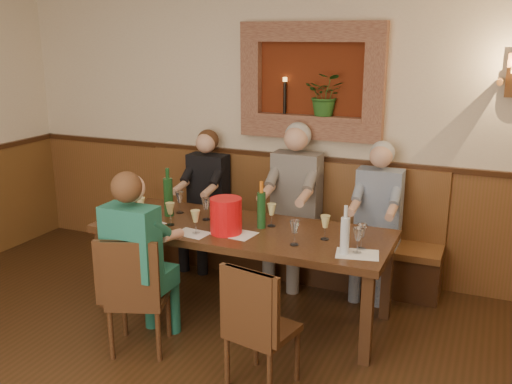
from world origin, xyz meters
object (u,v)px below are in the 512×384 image
chair_near_left (140,316)px  chair_near_right (261,351)px  water_bottle (345,235)px  wine_bottle_green_b (168,196)px  spittoon_bucket (226,216)px  person_bench_left (205,210)px  person_bench_right (375,232)px  person_chair_front (140,276)px  bench (282,240)px  dining_table (242,237)px  person_bench_mid (293,216)px  wine_bottle_green_a (261,209)px

chair_near_left → chair_near_right: (1.00, -0.08, -0.01)m
water_bottle → wine_bottle_green_b: bearing=170.3°
chair_near_left → spittoon_bucket: (0.39, 0.67, 0.63)m
spittoon_bucket → person_bench_left: bearing=126.2°
person_bench_right → water_bottle: 1.12m
person_chair_front → wine_bottle_green_b: 0.94m
bench → chair_near_left: bearing=-104.5°
bench → person_bench_left: bearing=-172.6°
dining_table → wine_bottle_green_b: 0.76m
dining_table → water_bottle: size_ratio=6.67×
chair_near_right → person_bench_mid: bearing=114.6°
person_bench_mid → water_bottle: size_ratio=4.15×
person_bench_mid → wine_bottle_green_b: (-0.86, -0.79, 0.30)m
chair_near_left → person_bench_right: bearing=30.6°
chair_near_left → person_bench_mid: (0.60, 1.66, 0.36)m
wine_bottle_green_a → bench: bearing=99.1°
dining_table → spittoon_bucket: bearing=-112.6°
person_bench_mid → person_chair_front: person_bench_mid is taller
person_chair_front → wine_bottle_green_b: bearing=107.1°
bench → person_bench_mid: person_bench_mid is taller
person_bench_mid → water_bottle: 1.34m
water_bottle → dining_table: bearing=165.7°
chair_near_left → person_chair_front: person_chair_front is taller
dining_table → person_chair_front: (-0.46, -0.78, -0.11)m
person_chair_front → wine_bottle_green_a: (0.60, 0.84, 0.35)m
person_chair_front → spittoon_bucket: person_chair_front is taller
dining_table → bench: size_ratio=0.80×
bench → chair_near_left: (-0.46, -1.77, -0.06)m
spittoon_bucket → person_chair_front: bearing=-122.6°
person_bench_left → wine_bottle_green_b: person_bench_left is taller
dining_table → chair_near_left: size_ratio=2.65×
wine_bottle_green_a → chair_near_right: bearing=-67.5°
dining_table → spittoon_bucket: 0.28m
bench → wine_bottle_green_a: (0.14, -0.88, 0.58)m
chair_near_right → water_bottle: size_ratio=2.46×
spittoon_bucket → water_bottle: water_bottle is taller
dining_table → person_bench_mid: bearing=80.5°
person_bench_mid → person_bench_right: (0.78, 0.00, -0.05)m
person_bench_right → spittoon_bucket: person_bench_right is taller
person_bench_mid → person_bench_right: 0.78m
bench → person_bench_right: person_bench_right is taller
person_bench_right → water_bottle: size_ratio=3.82×
spittoon_bucket → wine_bottle_green_b: 0.68m
person_chair_front → chair_near_right: bearing=-7.1°
dining_table → person_chair_front: person_chair_front is taller
chair_near_right → person_chair_front: (-1.01, 0.12, 0.31)m
dining_table → chair_near_right: bearing=-59.0°
dining_table → water_bottle: water_bottle is taller
wine_bottle_green_a → person_bench_mid: bearing=90.1°
wine_bottle_green_a → dining_table: bearing=-156.1°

